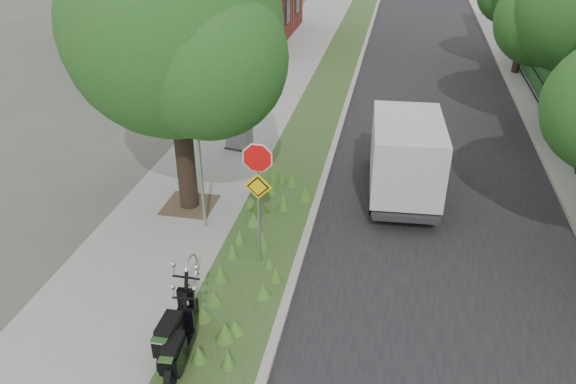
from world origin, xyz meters
name	(u,v)px	position (x,y,z in m)	size (l,w,h in m)	color
ground	(314,287)	(0.00, 0.00, 0.00)	(120.00, 120.00, 0.00)	#4C5147
sidewalk_near	(247,116)	(-4.25, 10.00, 0.06)	(3.50, 60.00, 0.12)	gray
verge	(316,121)	(-1.50, 10.00, 0.06)	(2.00, 60.00, 0.12)	#2D491F
kerb_near	(341,123)	(-0.50, 10.00, 0.07)	(0.20, 60.00, 0.13)	#9E9991
road	(435,131)	(3.00, 10.00, 0.01)	(7.00, 60.00, 0.01)	black
kerb_far	(534,137)	(6.50, 10.00, 0.07)	(0.20, 60.00, 0.13)	#9E9991
street_tree_main	(171,38)	(-4.08, 2.86, 4.80)	(6.21, 5.54, 7.66)	black
bare_post	(200,158)	(-3.20, 1.80, 2.12)	(0.08, 0.08, 4.00)	#A5A8AD
bike_hoop	(191,271)	(-2.70, -0.60, 0.50)	(0.06, 0.78, 0.77)	#A5A8AD
sign_assembly	(258,180)	(-1.40, 0.58, 2.33)	(0.94, 0.08, 3.22)	#A5A8AD
fence_far	(558,122)	(7.20, 10.00, 0.67)	(0.04, 24.00, 1.00)	black
far_tree_b	(576,15)	(6.94, 10.05, 4.37)	(4.83, 4.31, 6.56)	black
scooter_near	(174,334)	(-2.30, -2.64, 0.56)	(0.39, 1.92, 0.91)	black
scooter_far	(177,352)	(-2.09, -3.04, 0.52)	(0.44, 1.73, 0.83)	black
box_truck	(405,152)	(1.85, 4.87, 1.37)	(2.11, 4.73, 2.09)	#262628
utility_cabinet	(239,132)	(-3.66, 6.87, 0.70)	(1.01, 0.78, 1.21)	#262628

